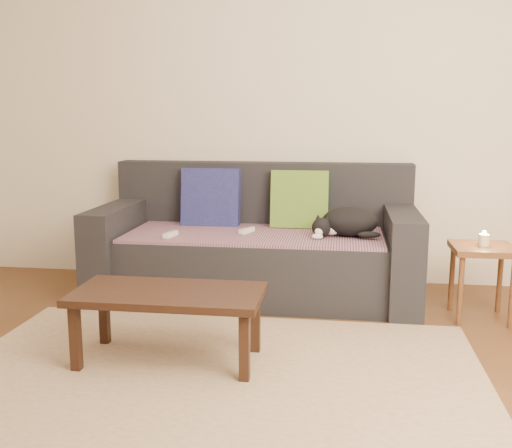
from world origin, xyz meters
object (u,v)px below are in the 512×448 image
cat (347,222)px  side_table (483,259)px  wii_remote_a (171,234)px  coffee_table (168,300)px  sofa (257,249)px  wii_remote_b (247,230)px

cat → side_table: bearing=-2.4°
wii_remote_a → coffee_table: (0.25, -0.92, -0.14)m
side_table → coffee_table: bearing=-151.5°
sofa → wii_remote_b: 0.18m
sofa → coffee_table: (-0.26, -1.21, 0.01)m
cat → wii_remote_a: bearing=-159.0°
sofa → side_table: 1.43m
cat → wii_remote_a: cat is taller
sofa → wii_remote_b: size_ratio=14.00×
sofa → wii_remote_a: size_ratio=14.00×
wii_remote_a → coffee_table: 0.96m
sofa → coffee_table: bearing=-102.0°
sofa → cat: bearing=-11.0°
cat → wii_remote_b: (-0.65, 0.02, -0.07)m
side_table → coffee_table: side_table is taller
wii_remote_a → cat: bearing=-69.9°
wii_remote_a → wii_remote_b: (0.46, 0.20, 0.00)m
sofa → wii_remote_a: bearing=-149.8°
wii_remote_b → coffee_table: bearing=-169.0°
sofa → wii_remote_a: sofa is taller
sofa → side_table: size_ratio=4.73×
wii_remote_b → coffee_table: (-0.21, -1.11, -0.14)m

